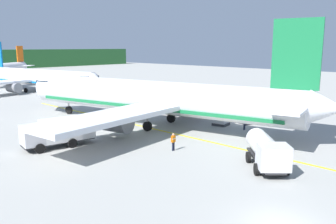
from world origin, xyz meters
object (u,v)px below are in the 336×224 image
cargo_container_near (221,117)px  service_truck_catering (266,150)px  airliner_foreground (153,98)px  service_truck_fuel (59,131)px  airliner_mid_apron (37,78)px  cargo_container_mid (247,117)px  crew_marshaller (245,121)px  crew_loader_left (173,140)px

cargo_container_near → service_truck_catering: bearing=-131.6°
airliner_foreground → cargo_container_near: airliner_foreground is taller
airliner_foreground → service_truck_fuel: airliner_foreground is taller
airliner_foreground → service_truck_catering: size_ratio=6.96×
service_truck_fuel → service_truck_catering: service_truck_fuel is taller
airliner_mid_apron → cargo_container_mid: airliner_mid_apron is taller
service_truck_fuel → service_truck_catering: size_ratio=1.16×
crew_marshaller → crew_loader_left: (-11.49, 0.45, -0.11)m
cargo_container_mid → crew_marshaller: (-3.06, -1.53, 0.19)m
service_truck_fuel → cargo_container_near: size_ratio=3.29×
airliner_foreground → crew_marshaller: 10.94m
crew_marshaller → cargo_container_mid: bearing=26.5°
airliner_mid_apron → service_truck_catering: bearing=-99.5°
service_truck_catering → crew_loader_left: (-1.75, 8.24, -0.44)m
service_truck_fuel → crew_marshaller: size_ratio=3.84×
service_truck_catering → service_truck_fuel: bearing=115.9°
cargo_container_near → crew_loader_left: bearing=-166.3°
cargo_container_mid → crew_marshaller: cargo_container_mid is taller
service_truck_fuel → crew_loader_left: service_truck_fuel is taller
service_truck_catering → crew_marshaller: service_truck_catering is taller
crew_loader_left → cargo_container_mid: bearing=4.2°
service_truck_fuel → cargo_container_mid: size_ratio=3.30×
cargo_container_near → cargo_container_mid: 3.47m
airliner_mid_apron → service_truck_catering: airliner_mid_apron is taller
airliner_foreground → airliner_mid_apron: size_ratio=1.14×
service_truck_catering → crew_loader_left: 8.43m
airliner_foreground → crew_marshaller: bearing=-58.1°
airliner_foreground → crew_loader_left: airliner_foreground is taller
airliner_mid_apron → cargo_container_near: 46.36m
airliner_mid_apron → crew_marshaller: size_ratio=20.31×
airliner_foreground → service_truck_fuel: (-12.33, 0.10, -1.89)m
service_truck_catering → cargo_container_mid: bearing=36.0°
crew_loader_left → service_truck_catering: bearing=-78.0°
cargo_container_mid → crew_marshaller: 3.43m
airliner_foreground → airliner_mid_apron: (5.55, 40.51, -0.42)m
airliner_mid_apron → crew_marshaller: airliner_mid_apron is taller
crew_loader_left → service_truck_fuel: bearing=126.6°
airliner_foreground → service_truck_catering: 17.47m
airliner_foreground → service_truck_catering: bearing=-103.7°
service_truck_fuel → cargo_container_near: bearing=-18.1°
crew_marshaller → cargo_container_near: bearing=88.9°
airliner_mid_apron → service_truck_fuel: (-17.87, -40.41, -1.47)m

